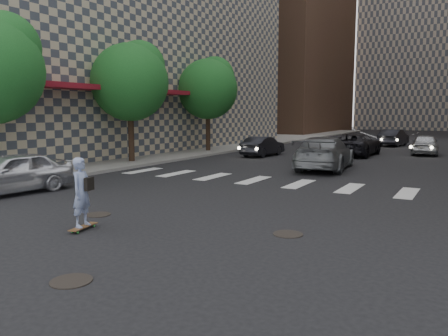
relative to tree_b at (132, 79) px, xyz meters
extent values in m
plane|color=black|center=(9.45, -11.14, -4.65)|extent=(160.00, 160.00, 0.00)
cube|color=gray|center=(-5.05, 8.86, -4.57)|extent=(13.00, 80.00, 0.15)
cube|color=black|center=(-1.75, -1.14, -2.65)|extent=(0.30, 14.00, 4.00)
cube|color=maroon|center=(-0.95, -1.14, -0.55)|extent=(1.60, 14.00, 0.25)
sphere|color=#1B5220|center=(0.15, -7.54, 0.70)|extent=(2.80, 2.80, 2.80)
cylinder|color=#382619|center=(-0.05, -0.14, -3.10)|extent=(0.32, 0.32, 2.80)
sphere|color=#1B5220|center=(-0.05, -0.14, -0.20)|extent=(4.20, 4.20, 4.20)
sphere|color=#1B5220|center=(0.15, 0.46, 0.70)|extent=(2.80, 2.80, 2.80)
cylinder|color=#382619|center=(-0.05, 7.86, -3.10)|extent=(0.32, 0.32, 2.80)
sphere|color=#1B5220|center=(-0.05, 7.86, -0.20)|extent=(4.20, 4.20, 4.20)
sphere|color=#1B5220|center=(0.15, 8.46, 0.70)|extent=(2.80, 2.80, 2.80)
cylinder|color=black|center=(10.65, -13.64, -4.64)|extent=(0.70, 0.70, 0.02)
cylinder|color=black|center=(7.45, -9.94, -4.64)|extent=(0.70, 0.70, 0.02)
cylinder|color=black|center=(12.75, -9.14, -4.64)|extent=(0.70, 0.70, 0.02)
cube|color=brown|center=(8.31, -11.24, -4.56)|extent=(0.39, 0.91, 0.02)
cylinder|color=green|center=(8.30, -11.56, -4.62)|extent=(0.04, 0.06, 0.06)
cylinder|color=green|center=(8.45, -11.53, -4.62)|extent=(0.04, 0.06, 0.06)
cylinder|color=green|center=(8.18, -10.94, -4.62)|extent=(0.04, 0.06, 0.06)
cylinder|color=green|center=(8.33, -10.91, -4.62)|extent=(0.04, 0.06, 0.06)
imported|color=#8096BA|center=(8.31, -11.24, -3.72)|extent=(0.51, 0.68, 1.67)
cube|color=black|center=(8.48, -11.15, -3.51)|extent=(0.15, 0.29, 0.32)
imported|color=silver|center=(2.45, -9.14, -3.92)|extent=(2.23, 4.46, 1.46)
imported|color=black|center=(4.43, 7.46, -4.01)|extent=(1.52, 3.93, 1.28)
imported|color=slate|center=(9.95, 2.86, -3.83)|extent=(2.87, 5.85, 1.64)
imported|color=black|center=(9.61, 10.83, -3.92)|extent=(2.55, 5.30, 1.45)
imported|color=#9FA2A6|center=(13.50, 13.74, -3.94)|extent=(2.06, 4.27, 1.40)
imported|color=black|center=(10.43, 20.86, -3.94)|extent=(2.01, 4.45, 1.42)
camera|label=1|loc=(16.38, -18.45, -1.83)|focal=35.00mm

